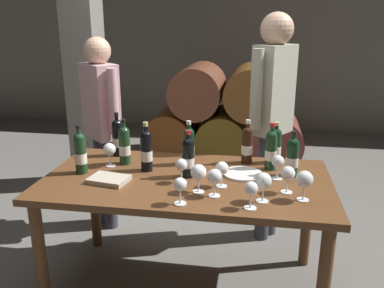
# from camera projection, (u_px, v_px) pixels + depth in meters

# --- Properties ---
(ground_plane) EXTENTS (14.00, 14.00, 0.00)m
(ground_plane) POSITION_uv_depth(u_px,v_px,m) (187.00, 286.00, 2.65)
(ground_plane) COLOR #66635E
(cellar_back_wall) EXTENTS (10.00, 0.24, 2.80)m
(cellar_back_wall) POSITION_uv_depth(u_px,v_px,m) (235.00, 37.00, 6.19)
(cellar_back_wall) COLOR slate
(cellar_back_wall) RESTS_ON ground_plane
(barrel_stack) EXTENTS (1.86, 0.90, 1.15)m
(barrel_stack) POSITION_uv_depth(u_px,v_px,m) (224.00, 117.00, 4.94)
(barrel_stack) COLOR #633212
(barrel_stack) RESTS_ON ground_plane
(stone_pillar) EXTENTS (0.32, 0.32, 2.60)m
(stone_pillar) POSITION_uv_depth(u_px,v_px,m) (84.00, 58.00, 3.97)
(stone_pillar) COLOR slate
(stone_pillar) RESTS_ON ground_plane
(dining_table) EXTENTS (1.70, 0.90, 0.76)m
(dining_table) POSITION_uv_depth(u_px,v_px,m) (187.00, 192.00, 2.45)
(dining_table) COLOR brown
(dining_table) RESTS_ON ground_plane
(wine_bottle_0) EXTENTS (0.07, 0.07, 0.27)m
(wine_bottle_0) POSITION_uv_depth(u_px,v_px,m) (276.00, 145.00, 2.64)
(wine_bottle_0) COLOR black
(wine_bottle_0) RESTS_ON dining_table
(wine_bottle_1) EXTENTS (0.07, 0.07, 0.30)m
(wine_bottle_1) POSITION_uv_depth(u_px,v_px,m) (124.00, 145.00, 2.62)
(wine_bottle_1) COLOR #19381E
(wine_bottle_1) RESTS_ON dining_table
(wine_bottle_2) EXTENTS (0.07, 0.07, 0.30)m
(wine_bottle_2) POSITION_uv_depth(u_px,v_px,m) (271.00, 150.00, 2.52)
(wine_bottle_2) COLOR #19381E
(wine_bottle_2) RESTS_ON dining_table
(wine_bottle_3) EXTENTS (0.07, 0.07, 0.30)m
(wine_bottle_3) POSITION_uv_depth(u_px,v_px,m) (80.00, 153.00, 2.46)
(wine_bottle_3) COLOR #19381E
(wine_bottle_3) RESTS_ON dining_table
(wine_bottle_4) EXTENTS (0.07, 0.07, 0.31)m
(wine_bottle_4) POSITION_uv_depth(u_px,v_px,m) (146.00, 150.00, 2.50)
(wine_bottle_4) COLOR black
(wine_bottle_4) RESTS_ON dining_table
(wine_bottle_5) EXTENTS (0.07, 0.07, 0.29)m
(wine_bottle_5) POSITION_uv_depth(u_px,v_px,m) (188.00, 157.00, 2.41)
(wine_bottle_5) COLOR black
(wine_bottle_5) RESTS_ON dining_table
(wine_bottle_6) EXTENTS (0.07, 0.07, 0.31)m
(wine_bottle_6) POSITION_uv_depth(u_px,v_px,m) (118.00, 137.00, 2.78)
(wine_bottle_6) COLOR black
(wine_bottle_6) RESTS_ON dining_table
(wine_bottle_7) EXTENTS (0.07, 0.07, 0.29)m
(wine_bottle_7) POSITION_uv_depth(u_px,v_px,m) (247.00, 144.00, 2.64)
(wine_bottle_7) COLOR black
(wine_bottle_7) RESTS_ON dining_table
(wine_bottle_8) EXTENTS (0.07, 0.07, 0.29)m
(wine_bottle_8) POSITION_uv_depth(u_px,v_px,m) (189.00, 146.00, 2.61)
(wine_bottle_8) COLOR black
(wine_bottle_8) RESTS_ON dining_table
(wine_bottle_9) EXTENTS (0.07, 0.07, 0.28)m
(wine_bottle_9) POSITION_uv_depth(u_px,v_px,m) (292.00, 157.00, 2.42)
(wine_bottle_9) COLOR black
(wine_bottle_9) RESTS_ON dining_table
(wine_glass_0) EXTENTS (0.09, 0.09, 0.16)m
(wine_glass_0) POSITION_uv_depth(u_px,v_px,m) (198.00, 173.00, 2.19)
(wine_glass_0) COLOR white
(wine_glass_0) RESTS_ON dining_table
(wine_glass_1) EXTENTS (0.09, 0.09, 0.16)m
(wine_glass_1) POSITION_uv_depth(u_px,v_px,m) (263.00, 182.00, 2.07)
(wine_glass_1) COLOR white
(wine_glass_1) RESTS_ON dining_table
(wine_glass_2) EXTENTS (0.08, 0.08, 0.15)m
(wine_glass_2) POSITION_uv_depth(u_px,v_px,m) (110.00, 150.00, 2.58)
(wine_glass_2) COLOR white
(wine_glass_2) RESTS_ON dining_table
(wine_glass_3) EXTENTS (0.07, 0.07, 0.14)m
(wine_glass_3) POSITION_uv_depth(u_px,v_px,m) (251.00, 190.00, 2.00)
(wine_glass_3) COLOR white
(wine_glass_3) RESTS_ON dining_table
(wine_glass_4) EXTENTS (0.07, 0.07, 0.14)m
(wine_glass_4) POSITION_uv_depth(u_px,v_px,m) (180.00, 186.00, 2.05)
(wine_glass_4) COLOR white
(wine_glass_4) RESTS_ON dining_table
(wine_glass_5) EXTENTS (0.08, 0.08, 0.15)m
(wine_glass_5) POSITION_uv_depth(u_px,v_px,m) (288.00, 174.00, 2.19)
(wine_glass_5) COLOR white
(wine_glass_5) RESTS_ON dining_table
(wine_glass_6) EXTENTS (0.07, 0.07, 0.14)m
(wine_glass_6) POSITION_uv_depth(u_px,v_px,m) (181.00, 166.00, 2.32)
(wine_glass_6) COLOR white
(wine_glass_6) RESTS_ON dining_table
(wine_glass_7) EXTENTS (0.07, 0.07, 0.15)m
(wine_glass_7) POSITION_uv_depth(u_px,v_px,m) (222.00, 169.00, 2.26)
(wine_glass_7) COLOR white
(wine_glass_7) RESTS_ON dining_table
(wine_glass_8) EXTENTS (0.07, 0.07, 0.15)m
(wine_glass_8) POSITION_uv_depth(u_px,v_px,m) (278.00, 162.00, 2.37)
(wine_glass_8) COLOR white
(wine_glass_8) RESTS_ON dining_table
(wine_glass_9) EXTENTS (0.08, 0.08, 0.15)m
(wine_glass_9) POSITION_uv_depth(u_px,v_px,m) (214.00, 177.00, 2.14)
(wine_glass_9) COLOR white
(wine_glass_9) RESTS_ON dining_table
(wine_glass_10) EXTENTS (0.09, 0.09, 0.16)m
(wine_glass_10) POSITION_uv_depth(u_px,v_px,m) (304.00, 180.00, 2.09)
(wine_glass_10) COLOR white
(wine_glass_10) RESTS_ON dining_table
(tasting_notebook) EXTENTS (0.24, 0.19, 0.03)m
(tasting_notebook) POSITION_uv_depth(u_px,v_px,m) (109.00, 179.00, 2.36)
(tasting_notebook) COLOR #B2A893
(tasting_notebook) RESTS_ON dining_table
(serving_plate) EXTENTS (0.24, 0.24, 0.01)m
(serving_plate) POSITION_uv_depth(u_px,v_px,m) (243.00, 174.00, 2.47)
(serving_plate) COLOR white
(serving_plate) RESTS_ON dining_table
(sommelier_presenting) EXTENTS (0.33, 0.42, 1.72)m
(sommelier_presenting) POSITION_uv_depth(u_px,v_px,m) (272.00, 108.00, 2.97)
(sommelier_presenting) COLOR #383842
(sommelier_presenting) RESTS_ON ground_plane
(taster_seated_left) EXTENTS (0.39, 0.36, 1.54)m
(taster_seated_left) POSITION_uv_depth(u_px,v_px,m) (102.00, 118.00, 3.18)
(taster_seated_left) COLOR #383842
(taster_seated_left) RESTS_ON ground_plane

